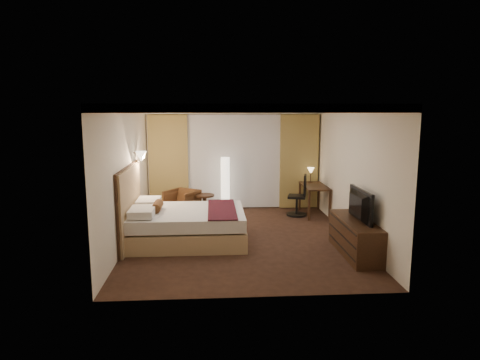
{
  "coord_description": "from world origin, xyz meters",
  "views": [
    {
      "loc": [
        -0.59,
        -8.41,
        2.65
      ],
      "look_at": [
        0.0,
        0.4,
        1.15
      ],
      "focal_mm": 32.0,
      "sensor_mm": 36.0,
      "label": 1
    }
  ],
  "objects": [
    {
      "name": "curtain_sheer",
      "position": [
        0.0,
        2.67,
        1.25
      ],
      "size": [
        2.48,
        0.04,
        2.45
      ],
      "primitive_type": "cube",
      "color": "silver",
      "rests_on": "back_wall"
    },
    {
      "name": "curtain_left_drape",
      "position": [
        -1.7,
        2.61,
        1.25
      ],
      "size": [
        1.0,
        0.14,
        2.45
      ],
      "primitive_type": "cube",
      "color": "tan",
      "rests_on": "back_wall"
    },
    {
      "name": "ceiling",
      "position": [
        0.0,
        0.0,
        2.7
      ],
      "size": [
        4.5,
        5.5,
        0.01
      ],
      "primitive_type": "cube",
      "color": "white",
      "rests_on": "back_wall"
    },
    {
      "name": "headboard",
      "position": [
        -2.2,
        -0.1,
        0.75
      ],
      "size": [
        0.12,
        2.05,
        1.5
      ],
      "primitive_type": null,
      "color": "tan",
      "rests_on": "floor"
    },
    {
      "name": "soffit",
      "position": [
        0.0,
        2.5,
        2.6
      ],
      "size": [
        4.5,
        0.5,
        0.2
      ],
      "primitive_type": "cube",
      "color": "white",
      "rests_on": "ceiling"
    },
    {
      "name": "back_wall",
      "position": [
        0.0,
        2.75,
        1.35
      ],
      "size": [
        4.5,
        0.02,
        2.7
      ],
      "primitive_type": "cube",
      "color": "white",
      "rests_on": "floor"
    },
    {
      "name": "dresser",
      "position": [
        2.0,
        -1.08,
        0.32
      ],
      "size": [
        0.5,
        1.67,
        0.65
      ],
      "primitive_type": null,
      "color": "black",
      "rests_on": "floor"
    },
    {
      "name": "floor",
      "position": [
        0.0,
        0.0,
        0.0
      ],
      "size": [
        4.5,
        5.5,
        0.01
      ],
      "primitive_type": "cube",
      "color": "black",
      "rests_on": "ground"
    },
    {
      "name": "right_wall",
      "position": [
        2.25,
        0.0,
        1.35
      ],
      "size": [
        0.02,
        5.5,
        2.7
      ],
      "primitive_type": "cube",
      "color": "white",
      "rests_on": "floor"
    },
    {
      "name": "floor_lamp",
      "position": [
        -0.25,
        2.27,
        0.71
      ],
      "size": [
        0.3,
        0.3,
        1.43
      ],
      "primitive_type": null,
      "color": "white",
      "rests_on": "floor"
    },
    {
      "name": "curtain_right_drape",
      "position": [
        1.7,
        2.61,
        1.25
      ],
      "size": [
        1.0,
        0.14,
        2.45
      ],
      "primitive_type": "cube",
      "color": "tan",
      "rests_on": "back_wall"
    },
    {
      "name": "crown_molding",
      "position": [
        0.0,
        0.0,
        2.64
      ],
      "size": [
        4.5,
        5.5,
        0.12
      ],
      "primitive_type": null,
      "color": "black",
      "rests_on": "ceiling"
    },
    {
      "name": "desk",
      "position": [
        1.95,
        1.86,
        0.38
      ],
      "size": [
        0.55,
        1.18,
        0.75
      ],
      "primitive_type": null,
      "color": "black",
      "rests_on": "floor"
    },
    {
      "name": "side_table",
      "position": [
        -0.77,
        1.93,
        0.27
      ],
      "size": [
        0.49,
        0.49,
        0.54
      ],
      "primitive_type": null,
      "color": "black",
      "rests_on": "floor"
    },
    {
      "name": "wall_sconce",
      "position": [
        -2.09,
        0.77,
        1.62
      ],
      "size": [
        0.24,
        0.24,
        0.24
      ],
      "primitive_type": null,
      "color": "white",
      "rests_on": "left_wall"
    },
    {
      "name": "bed",
      "position": [
        -1.07,
        -0.1,
        0.33
      ],
      "size": [
        2.24,
        1.75,
        0.66
      ],
      "primitive_type": null,
      "color": "white",
      "rests_on": "floor"
    },
    {
      "name": "armchair",
      "position": [
        -1.33,
        1.99,
        0.36
      ],
      "size": [
        0.94,
        0.93,
        0.72
      ],
      "primitive_type": "imported",
      "rotation": [
        0.0,
        0.0,
        -0.59
      ],
      "color": "#503018",
      "rests_on": "floor"
    },
    {
      "name": "office_chair",
      "position": [
        1.5,
        1.81,
        0.52
      ],
      "size": [
        0.61,
        0.61,
        1.04
      ],
      "primitive_type": null,
      "rotation": [
        0.0,
        0.0,
        -0.27
      ],
      "color": "black",
      "rests_on": "floor"
    },
    {
      "name": "television",
      "position": [
        1.97,
        -1.08,
        0.96
      ],
      "size": [
        0.63,
        1.08,
        0.14
      ],
      "primitive_type": "imported",
      "rotation": [
        0.0,
        0.0,
        1.59
      ],
      "color": "black",
      "rests_on": "dresser"
    },
    {
      "name": "left_wall",
      "position": [
        -2.25,
        0.0,
        1.35
      ],
      "size": [
        0.02,
        5.5,
        2.7
      ],
      "primitive_type": "cube",
      "color": "white",
      "rests_on": "floor"
    },
    {
      "name": "desk_lamp",
      "position": [
        1.95,
        2.3,
        0.92
      ],
      "size": [
        0.18,
        0.18,
        0.34
      ],
      "primitive_type": null,
      "color": "#FFD899",
      "rests_on": "desk"
    }
  ]
}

